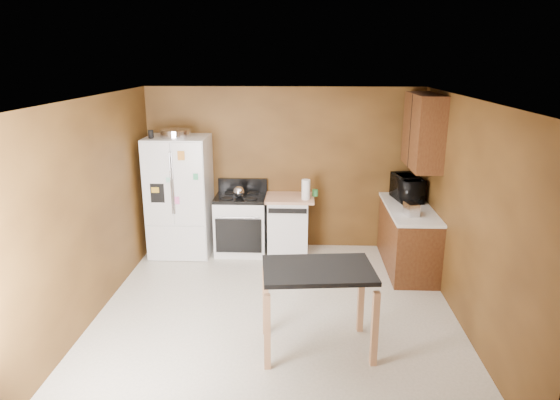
# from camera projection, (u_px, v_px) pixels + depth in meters

# --- Properties ---
(floor) EXTENTS (4.50, 4.50, 0.00)m
(floor) POSITION_uv_depth(u_px,v_px,m) (276.00, 313.00, 5.90)
(floor) COLOR silver
(floor) RESTS_ON ground
(ceiling) EXTENTS (4.50, 4.50, 0.00)m
(ceiling) POSITION_uv_depth(u_px,v_px,m) (276.00, 99.00, 5.21)
(ceiling) COLOR white
(ceiling) RESTS_ON ground
(wall_back) EXTENTS (4.20, 0.00, 4.20)m
(wall_back) POSITION_uv_depth(u_px,v_px,m) (284.00, 169.00, 7.72)
(wall_back) COLOR brown
(wall_back) RESTS_ON ground
(wall_front) EXTENTS (4.20, 0.00, 4.20)m
(wall_front) POSITION_uv_depth(u_px,v_px,m) (259.00, 312.00, 3.40)
(wall_front) COLOR brown
(wall_front) RESTS_ON ground
(wall_left) EXTENTS (0.00, 4.50, 4.50)m
(wall_left) POSITION_uv_depth(u_px,v_px,m) (91.00, 210.00, 5.65)
(wall_left) COLOR brown
(wall_left) RESTS_ON ground
(wall_right) EXTENTS (0.00, 4.50, 4.50)m
(wall_right) POSITION_uv_depth(u_px,v_px,m) (467.00, 215.00, 5.47)
(wall_right) COLOR brown
(wall_right) RESTS_ON ground
(roasting_pan) EXTENTS (0.44, 0.44, 0.11)m
(roasting_pan) POSITION_uv_depth(u_px,v_px,m) (176.00, 133.00, 7.22)
(roasting_pan) COLOR silver
(roasting_pan) RESTS_ON refrigerator
(pen_cup) EXTENTS (0.08, 0.08, 0.11)m
(pen_cup) POSITION_uv_depth(u_px,v_px,m) (151.00, 134.00, 7.12)
(pen_cup) COLOR black
(pen_cup) RESTS_ON refrigerator
(kettle) EXTENTS (0.17, 0.17, 0.17)m
(kettle) POSITION_uv_depth(u_px,v_px,m) (239.00, 192.00, 7.43)
(kettle) COLOR silver
(kettle) RESTS_ON gas_range
(paper_towel) EXTENTS (0.13, 0.13, 0.30)m
(paper_towel) POSITION_uv_depth(u_px,v_px,m) (306.00, 189.00, 7.36)
(paper_towel) COLOR white
(paper_towel) RESTS_ON dishwasher
(green_canister) EXTENTS (0.11, 0.11, 0.10)m
(green_canister) POSITION_uv_depth(u_px,v_px,m) (315.00, 193.00, 7.55)
(green_canister) COLOR green
(green_canister) RESTS_ON dishwasher
(toaster) EXTENTS (0.19, 0.26, 0.17)m
(toaster) POSITION_uv_depth(u_px,v_px,m) (411.00, 209.00, 6.59)
(toaster) COLOR silver
(toaster) RESTS_ON right_cabinets
(microwave) EXTENTS (0.50, 0.65, 0.33)m
(microwave) POSITION_uv_depth(u_px,v_px,m) (407.00, 189.00, 7.29)
(microwave) COLOR black
(microwave) RESTS_ON right_cabinets
(refrigerator) EXTENTS (0.90, 0.80, 1.80)m
(refrigerator) POSITION_uv_depth(u_px,v_px,m) (180.00, 196.00, 7.51)
(refrigerator) COLOR white
(refrigerator) RESTS_ON ground
(gas_range) EXTENTS (0.76, 0.68, 1.10)m
(gas_range) POSITION_uv_depth(u_px,v_px,m) (241.00, 223.00, 7.65)
(gas_range) COLOR white
(gas_range) RESTS_ON ground
(dishwasher) EXTENTS (0.78, 0.63, 0.89)m
(dishwasher) POSITION_uv_depth(u_px,v_px,m) (288.00, 224.00, 7.65)
(dishwasher) COLOR white
(dishwasher) RESTS_ON ground
(right_cabinets) EXTENTS (0.63, 1.58, 2.45)m
(right_cabinets) POSITION_uv_depth(u_px,v_px,m) (412.00, 206.00, 6.99)
(right_cabinets) COLOR brown
(right_cabinets) RESTS_ON ground
(island) EXTENTS (1.17, 0.84, 0.91)m
(island) POSITION_uv_depth(u_px,v_px,m) (318.00, 282.00, 4.99)
(island) COLOR black
(island) RESTS_ON ground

